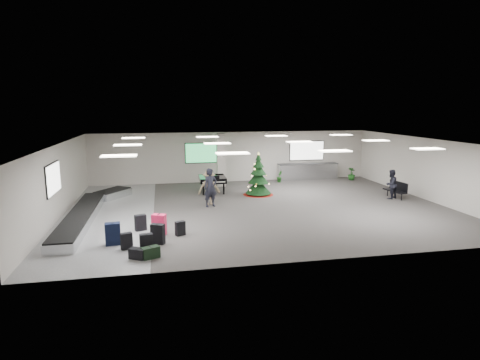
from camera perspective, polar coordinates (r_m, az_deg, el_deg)
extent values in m
plane|color=#3D3937|center=(19.53, 2.68, -3.88)|extent=(18.00, 18.00, 0.00)
cube|color=#BAB4AA|center=(25.97, -0.99, 3.32)|extent=(18.00, 0.02, 3.20)
cube|color=#BAB4AA|center=(12.67, 10.34, -4.52)|extent=(18.00, 0.02, 3.20)
cube|color=#BAB4AA|center=(19.17, -24.40, -0.20)|extent=(0.02, 14.00, 3.20)
cube|color=#BAB4AA|center=(23.05, 25.00, 1.42)|extent=(0.02, 14.00, 3.20)
cube|color=silver|center=(18.99, 2.76, 5.52)|extent=(18.00, 14.00, 0.02)
cube|color=slate|center=(19.15, -18.19, -4.69)|extent=(4.00, 14.00, 0.01)
cube|color=#B5AEA6|center=(24.44, -2.71, 2.86)|extent=(0.50, 0.50, 3.20)
cube|color=green|center=(25.61, -5.39, 3.85)|extent=(2.20, 0.08, 1.30)
cube|color=white|center=(27.22, 9.48, 4.14)|extent=(2.40, 0.08, 1.30)
cube|color=white|center=(18.15, -25.02, 0.17)|extent=(0.08, 2.10, 1.30)
cube|color=white|center=(14.54, -16.83, 3.31)|extent=(1.20, 0.60, 0.04)
cube|color=white|center=(18.50, -15.66, 4.82)|extent=(1.20, 0.60, 0.04)
cube|color=white|center=(22.48, -14.90, 5.80)|extent=(1.20, 0.60, 0.04)
cube|color=white|center=(14.69, -1.08, 3.83)|extent=(1.20, 0.60, 0.04)
cube|color=white|center=(18.62, -3.25, 5.23)|extent=(1.20, 0.60, 0.04)
cube|color=white|center=(22.57, -4.67, 6.13)|extent=(1.20, 0.60, 0.04)
cube|color=white|center=(15.88, 13.31, 4.05)|extent=(1.20, 0.60, 0.04)
cube|color=white|center=(19.57, 8.48, 5.39)|extent=(1.20, 0.60, 0.04)
cube|color=white|center=(23.37, 5.18, 6.27)|extent=(1.20, 0.60, 0.04)
cube|color=white|center=(17.91, 25.08, 4.05)|extent=(1.20, 0.60, 0.04)
cube|color=white|center=(21.25, 18.74, 5.34)|extent=(1.20, 0.60, 0.04)
cube|color=white|center=(24.79, 14.14, 6.24)|extent=(1.20, 0.60, 0.04)
cube|color=silver|center=(18.30, -21.71, -5.00)|extent=(1.00, 8.00, 0.38)
cube|color=black|center=(18.25, -21.75, -4.36)|extent=(0.95, 7.90, 0.05)
cube|color=silver|center=(22.61, -17.65, -1.89)|extent=(1.97, 2.21, 0.38)
cube|color=black|center=(22.56, -17.68, -1.37)|extent=(1.87, 2.10, 0.05)
cube|color=silver|center=(27.12, 9.61, 1.18)|extent=(4.00, 0.60, 1.05)
cube|color=#2B2B2D|center=(27.04, 9.65, 2.30)|extent=(4.05, 0.65, 0.04)
cube|color=black|center=(13.88, -13.16, -8.77)|extent=(0.46, 0.31, 0.66)
cube|color=black|center=(13.77, -13.22, -7.44)|extent=(0.05, 0.14, 0.02)
cube|color=black|center=(14.66, -11.61, -7.53)|extent=(0.53, 0.42, 0.73)
cube|color=black|center=(14.55, -11.66, -6.13)|extent=(0.09, 0.15, 0.02)
cube|color=#FD2157|center=(15.63, -11.43, -6.24)|extent=(0.58, 0.46, 0.80)
cube|color=black|center=(15.51, -11.49, -4.78)|extent=(0.10, 0.17, 0.02)
cube|color=black|center=(15.47, -8.50, -6.82)|extent=(0.41, 0.32, 0.54)
cube|color=black|center=(15.39, -8.53, -5.82)|extent=(0.07, 0.12, 0.02)
cube|color=black|center=(14.93, -17.63, -7.32)|extent=(0.55, 0.36, 0.80)
cube|color=black|center=(14.82, -17.72, -5.81)|extent=(0.05, 0.18, 0.02)
cube|color=black|center=(14.40, -15.84, -8.36)|extent=(0.43, 0.31, 0.58)
cube|color=black|center=(14.31, -15.90, -7.23)|extent=(0.06, 0.13, 0.02)
cube|color=black|center=(13.44, -12.60, -10.03)|extent=(0.63, 0.50, 0.38)
cube|color=black|center=(13.38, -12.63, -9.23)|extent=(0.10, 0.17, 0.02)
cube|color=black|center=(16.34, -13.97, -5.91)|extent=(0.49, 0.37, 0.63)
cube|color=black|center=(16.25, -14.02, -4.80)|extent=(0.07, 0.15, 0.02)
cube|color=black|center=(13.49, -14.34, -10.11)|extent=(0.60, 0.52, 0.35)
cube|color=black|center=(13.43, -14.37, -9.38)|extent=(0.11, 0.17, 0.02)
cone|color=maroon|center=(22.24, 2.61, -1.96)|extent=(1.68, 1.68, 0.11)
cylinder|color=#3F2819|center=(22.21, 2.61, -1.53)|extent=(0.11, 0.11, 0.44)
cone|color=black|center=(22.16, 2.62, -0.86)|extent=(1.41, 1.41, 0.79)
cone|color=black|center=(22.06, 2.63, 0.49)|extent=(1.15, 1.15, 0.71)
cone|color=black|center=(21.98, 2.64, 1.62)|extent=(0.88, 0.88, 0.62)
cone|color=black|center=(21.93, 2.65, 2.53)|extent=(0.62, 0.62, 0.53)
cone|color=black|center=(21.89, 2.65, 3.33)|extent=(0.35, 0.35, 0.40)
cone|color=#FFE566|center=(21.87, 2.66, 3.83)|extent=(0.14, 0.14, 0.16)
cube|color=black|center=(22.77, -3.96, 0.17)|extent=(1.50, 1.69, 0.26)
cube|color=black|center=(21.91, -3.72, -0.44)|extent=(1.37, 0.32, 0.09)
cube|color=white|center=(21.87, -3.72, -0.31)|extent=(1.23, 0.16, 0.02)
cube|color=black|center=(22.09, -3.80, 0.35)|extent=(0.66, 0.04, 0.21)
cylinder|color=black|center=(22.16, -5.23, -1.33)|extent=(0.09, 0.09, 0.64)
cylinder|color=black|center=(22.27, -2.33, -1.23)|extent=(0.09, 0.09, 0.64)
cylinder|color=black|center=(23.50, -4.11, -0.63)|extent=(0.09, 0.09, 0.64)
cube|color=black|center=(22.84, 21.15, -1.45)|extent=(0.61, 1.46, 0.06)
cylinder|color=black|center=(22.42, 21.88, -2.26)|extent=(0.06, 0.06, 0.38)
cylinder|color=black|center=(23.35, 20.38, -1.67)|extent=(0.06, 0.06, 0.38)
cube|color=black|center=(22.91, 21.65, -0.78)|extent=(0.19, 1.41, 0.47)
imported|color=black|center=(19.49, -4.22, -1.09)|extent=(0.79, 0.64, 1.88)
imported|color=#8C7657|center=(19.93, -4.42, -1.08)|extent=(1.17, 0.76, 1.71)
imported|color=black|center=(22.57, 20.68, -0.57)|extent=(0.94, 0.86, 1.55)
imported|color=#153A12|center=(25.96, 5.62, 0.51)|extent=(0.47, 0.50, 0.73)
imported|color=#153A12|center=(27.55, 15.58, 0.87)|extent=(0.66, 0.66, 0.84)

